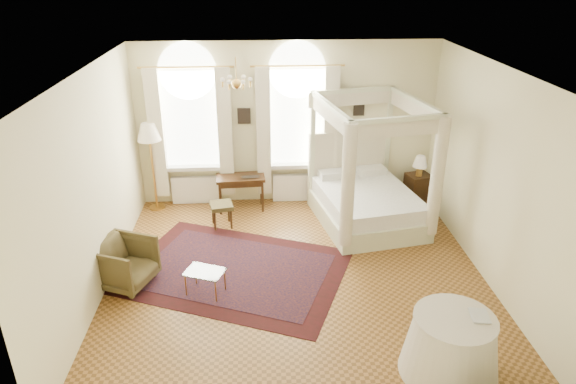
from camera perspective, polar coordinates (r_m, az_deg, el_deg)
The scene contains 18 objects.
ground at distance 8.41m, azimuth 1.03°, elevation -9.40°, with size 6.00×6.00×0.00m, color #925F2A.
room_walls at distance 7.49m, azimuth 1.14°, elevation 3.29°, with size 6.00×6.00×6.00m.
window_left at distance 10.43m, azimuth -10.65°, elevation 6.16°, with size 1.62×0.27×3.29m.
window_right at distance 10.37m, azimuth 1.00°, elevation 6.47°, with size 1.62×0.27×3.29m.
chandelier at distance 8.36m, azimuth -5.75°, elevation 12.05°, with size 0.51×0.45×0.50m.
wall_pictures at distance 10.34m, azimuth 0.34°, elevation 8.75°, with size 2.54×0.03×0.39m.
canopy_bed at distance 9.91m, azimuth 8.85°, elevation -0.55°, with size 2.19×2.51×2.41m.
nightstand at distance 10.97m, azimuth 14.22°, elevation 0.26°, with size 0.47×0.42×0.67m, color #341F0E.
nightstand_lamp at distance 10.69m, azimuth 14.48°, elevation 3.17°, with size 0.29×0.29×0.43m.
writing_desk at distance 10.36m, azimuth -5.29°, elevation 1.21°, with size 0.99×0.56×0.72m.
laptop at distance 10.28m, azimuth -4.19°, elevation 1.77°, with size 0.36×0.23×0.03m, color black.
stool at distance 9.81m, azimuth -7.40°, elevation -1.71°, with size 0.49×0.49×0.47m.
armchair at distance 8.44m, azimuth -17.71°, elevation -7.56°, with size 0.80×0.83×0.75m, color #493C1F.
coffee_table at distance 7.95m, azimuth -9.23°, elevation -8.92°, with size 0.68×0.59×0.39m.
floor_lamp at distance 10.39m, azimuth -15.18°, elevation 5.97°, with size 0.47×0.47×1.81m.
oriental_rug at distance 8.60m, azimuth -5.92°, elevation -8.66°, with size 4.15×3.61×0.01m.
side_table at distance 6.80m, azimuth 17.66°, elevation -15.96°, with size 1.20×1.20×0.82m.
book at distance 6.61m, azimuth 19.62°, elevation -12.79°, with size 0.21×0.28×0.03m, color black.
Camera 1 is at (-0.56, -6.97, 4.68)m, focal length 32.00 mm.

